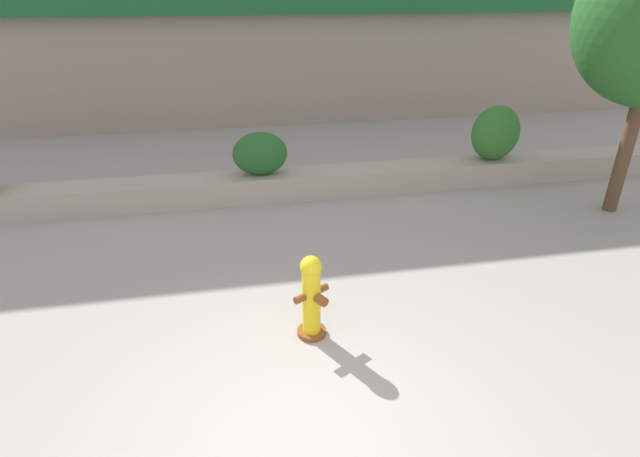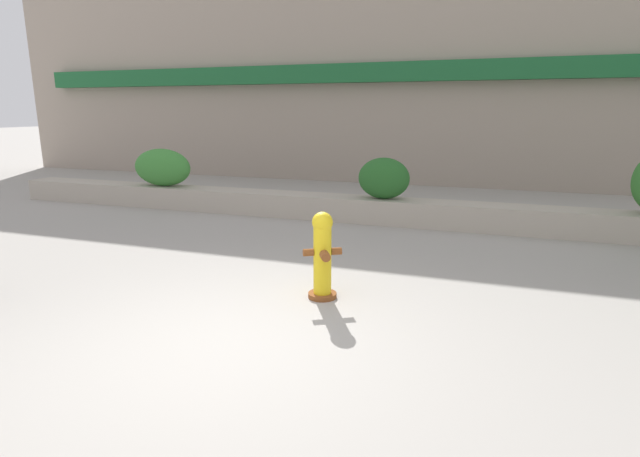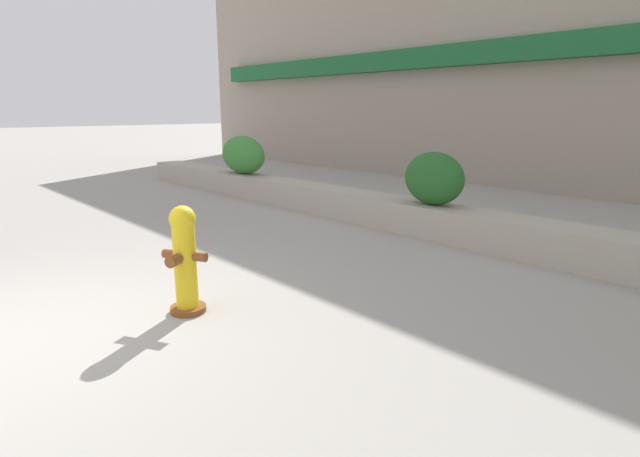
% 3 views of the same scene
% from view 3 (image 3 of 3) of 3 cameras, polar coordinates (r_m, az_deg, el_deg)
% --- Properties ---
extents(building_facade, '(30.00, 1.36, 8.00)m').
position_cam_3_polar(building_facade, '(13.59, 28.39, 20.45)').
color(building_facade, gray).
rests_on(building_facade, ground).
extents(planter_wall_low, '(18.00, 0.70, 0.50)m').
position_cam_3_polar(planter_wall_low, '(8.31, 11.36, 1.22)').
color(planter_wall_low, '#ADA393').
rests_on(planter_wall_low, ground).
extents(hedge_bush_0, '(1.50, 0.62, 0.88)m').
position_cam_3_polar(hedge_bush_0, '(11.91, -8.81, 8.32)').
color(hedge_bush_0, '#387F33').
rests_on(hedge_bush_0, planter_wall_low).
extents(hedge_bush_1, '(1.05, 0.58, 0.84)m').
position_cam_3_polar(hedge_bush_1, '(8.07, 12.89, 5.60)').
color(hedge_bush_1, '#235B23').
rests_on(hedge_bush_1, planter_wall_low).
extents(fire_hydrant, '(0.48, 0.49, 1.08)m').
position_cam_3_polar(fire_hydrant, '(5.05, -15.21, -3.38)').
color(fire_hydrant, brown).
rests_on(fire_hydrant, ground).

